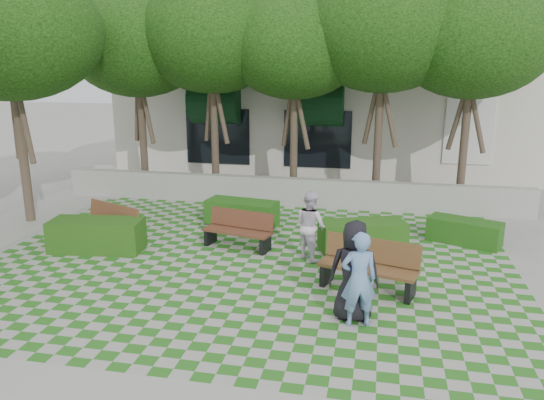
% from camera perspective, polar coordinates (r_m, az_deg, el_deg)
% --- Properties ---
extents(ground, '(90.00, 90.00, 0.00)m').
position_cam_1_polar(ground, '(11.40, -4.03, -8.58)').
color(ground, gray).
rests_on(ground, ground).
extents(lawn, '(12.00, 12.00, 0.00)m').
position_cam_1_polar(lawn, '(12.29, -2.77, -6.76)').
color(lawn, '#2B721E').
rests_on(lawn, ground).
extents(retaining_wall, '(15.00, 0.36, 0.90)m').
position_cam_1_polar(retaining_wall, '(17.02, 1.54, 0.91)').
color(retaining_wall, '#9E9B93').
rests_on(retaining_wall, ground).
extents(bench_east, '(2.07, 1.17, 1.03)m').
position_cam_1_polar(bench_east, '(10.92, 10.38, -7.05)').
color(bench_east, brown).
rests_on(bench_east, ground).
extents(bench_mid, '(1.83, 0.96, 0.91)m').
position_cam_1_polar(bench_mid, '(13.17, -3.62, -3.28)').
color(bench_mid, '#532C1C').
rests_on(bench_mid, ground).
extents(bench_west, '(1.93, 1.31, 0.97)m').
position_cam_1_polar(bench_west, '(14.16, -17.19, -2.53)').
color(bench_west, brown).
rests_on(bench_west, ground).
extents(hedge_east, '(1.91, 1.35, 0.62)m').
position_cam_1_polar(hedge_east, '(14.34, 19.98, -3.21)').
color(hedge_east, '#1D4B14').
rests_on(hedge_east, ground).
extents(hedge_midright, '(2.23, 1.49, 0.72)m').
position_cam_1_polar(hedge_midright, '(13.17, 9.71, -3.83)').
color(hedge_midright, '#214D14').
rests_on(hedge_midright, ground).
extents(hedge_midleft, '(2.11, 1.11, 0.70)m').
position_cam_1_polar(hedge_midleft, '(15.01, -3.27, -1.38)').
color(hedge_midleft, '#1F5215').
rests_on(hedge_midleft, ground).
extents(hedge_west, '(2.31, 1.15, 0.77)m').
position_cam_1_polar(hedge_west, '(13.64, -18.31, -3.62)').
color(hedge_west, '#214B14').
rests_on(hedge_west, ground).
extents(person_blue, '(0.71, 0.56, 1.72)m').
position_cam_1_polar(person_blue, '(9.33, 9.31, -8.43)').
color(person_blue, '#6F93CA').
rests_on(person_blue, ground).
extents(person_dark, '(0.90, 0.59, 1.83)m').
position_cam_1_polar(person_dark, '(9.53, 8.81, -7.56)').
color(person_dark, black).
rests_on(person_dark, ground).
extents(person_white, '(1.00, 0.99, 1.63)m').
position_cam_1_polar(person_white, '(12.31, 4.19, -2.75)').
color(person_white, silver).
rests_on(person_white, ground).
extents(tree_row, '(17.70, 13.40, 7.41)m').
position_cam_1_polar(tree_row, '(16.73, -5.07, 16.96)').
color(tree_row, '#47382B').
rests_on(tree_row, ground).
extents(building, '(18.00, 8.92, 5.15)m').
position_cam_1_polar(building, '(24.32, 7.10, 9.89)').
color(building, beige).
rests_on(building, ground).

